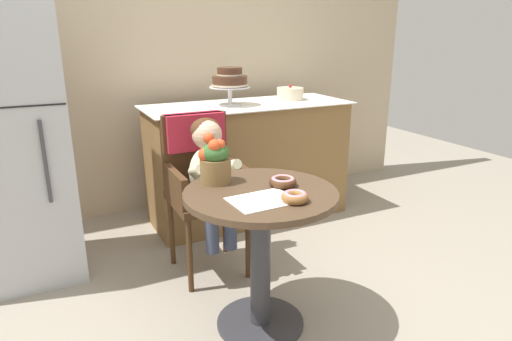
{
  "coord_description": "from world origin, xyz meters",
  "views": [
    {
      "loc": [
        -0.88,
        -1.73,
        1.43
      ],
      "look_at": [
        0.05,
        0.15,
        0.77
      ],
      "focal_mm": 31.48,
      "sensor_mm": 36.0,
      "label": 1
    }
  ],
  "objects_px": {
    "donut_mid": "(295,197)",
    "round_layer_cake": "(290,94)",
    "donut_front": "(283,181)",
    "tiered_cake_stand": "(230,80)",
    "flower_vase": "(215,160)",
    "seated_child": "(210,168)",
    "wicker_chair": "(201,168)",
    "refrigerator": "(7,138)",
    "cafe_table": "(261,233)"
  },
  "relations": [
    {
      "from": "donut_mid",
      "to": "round_layer_cake",
      "type": "distance_m",
      "value": 1.78
    },
    {
      "from": "donut_front",
      "to": "tiered_cake_stand",
      "type": "distance_m",
      "value": 1.36
    },
    {
      "from": "donut_mid",
      "to": "flower_vase",
      "type": "height_order",
      "value": "flower_vase"
    },
    {
      "from": "donut_mid",
      "to": "seated_child",
      "type": "bearing_deg",
      "value": 98.21
    },
    {
      "from": "flower_vase",
      "to": "donut_mid",
      "type": "bearing_deg",
      "value": -61.8
    },
    {
      "from": "wicker_chair",
      "to": "donut_front",
      "type": "relative_size",
      "value": 7.29
    },
    {
      "from": "flower_vase",
      "to": "refrigerator",
      "type": "height_order",
      "value": "refrigerator"
    },
    {
      "from": "cafe_table",
      "to": "seated_child",
      "type": "relative_size",
      "value": 0.99
    },
    {
      "from": "donut_mid",
      "to": "tiered_cake_stand",
      "type": "height_order",
      "value": "tiered_cake_stand"
    },
    {
      "from": "tiered_cake_stand",
      "to": "round_layer_cake",
      "type": "height_order",
      "value": "tiered_cake_stand"
    },
    {
      "from": "wicker_chair",
      "to": "cafe_table",
      "type": "bearing_deg",
      "value": -93.11
    },
    {
      "from": "flower_vase",
      "to": "round_layer_cake",
      "type": "height_order",
      "value": "round_layer_cake"
    },
    {
      "from": "cafe_table",
      "to": "round_layer_cake",
      "type": "bearing_deg",
      "value": 55.03
    },
    {
      "from": "cafe_table",
      "to": "donut_mid",
      "type": "xyz_separation_m",
      "value": [
        0.07,
        -0.19,
        0.24
      ]
    },
    {
      "from": "wicker_chair",
      "to": "tiered_cake_stand",
      "type": "distance_m",
      "value": 0.85
    },
    {
      "from": "flower_vase",
      "to": "tiered_cake_stand",
      "type": "bearing_deg",
      "value": 63.41
    },
    {
      "from": "cafe_table",
      "to": "round_layer_cake",
      "type": "relative_size",
      "value": 3.42
    },
    {
      "from": "tiered_cake_stand",
      "to": "round_layer_cake",
      "type": "relative_size",
      "value": 1.42
    },
    {
      "from": "wicker_chair",
      "to": "flower_vase",
      "type": "relative_size",
      "value": 3.91
    },
    {
      "from": "wicker_chair",
      "to": "refrigerator",
      "type": "xyz_separation_m",
      "value": [
        -1.01,
        0.38,
        0.21
      ]
    },
    {
      "from": "seated_child",
      "to": "donut_front",
      "type": "relative_size",
      "value": 5.55
    },
    {
      "from": "donut_mid",
      "to": "tiered_cake_stand",
      "type": "bearing_deg",
      "value": 77.31
    },
    {
      "from": "cafe_table",
      "to": "wicker_chair",
      "type": "height_order",
      "value": "wicker_chair"
    },
    {
      "from": "seated_child",
      "to": "round_layer_cake",
      "type": "distance_m",
      "value": 1.29
    },
    {
      "from": "tiered_cake_stand",
      "to": "donut_front",
      "type": "bearing_deg",
      "value": -102.28
    },
    {
      "from": "donut_mid",
      "to": "flower_vase",
      "type": "bearing_deg",
      "value": 118.2
    },
    {
      "from": "cafe_table",
      "to": "tiered_cake_stand",
      "type": "height_order",
      "value": "tiered_cake_stand"
    },
    {
      "from": "seated_child",
      "to": "round_layer_cake",
      "type": "bearing_deg",
      "value": 38.62
    },
    {
      "from": "wicker_chair",
      "to": "flower_vase",
      "type": "height_order",
      "value": "flower_vase"
    },
    {
      "from": "wicker_chair",
      "to": "tiered_cake_stand",
      "type": "xyz_separation_m",
      "value": [
        0.44,
        0.58,
        0.44
      ]
    },
    {
      "from": "seated_child",
      "to": "refrigerator",
      "type": "xyz_separation_m",
      "value": [
        -1.01,
        0.54,
        0.17
      ]
    },
    {
      "from": "donut_front",
      "to": "flower_vase",
      "type": "height_order",
      "value": "flower_vase"
    },
    {
      "from": "cafe_table",
      "to": "round_layer_cake",
      "type": "distance_m",
      "value": 1.7
    },
    {
      "from": "seated_child",
      "to": "cafe_table",
      "type": "bearing_deg",
      "value": -86.1
    },
    {
      "from": "refrigerator",
      "to": "tiered_cake_stand",
      "type": "bearing_deg",
      "value": 7.83
    },
    {
      "from": "wicker_chair",
      "to": "seated_child",
      "type": "xyz_separation_m",
      "value": [
        0.0,
        -0.16,
        0.04
      ]
    },
    {
      "from": "donut_mid",
      "to": "flower_vase",
      "type": "relative_size",
      "value": 0.49
    },
    {
      "from": "flower_vase",
      "to": "round_layer_cake",
      "type": "bearing_deg",
      "value": 46.45
    },
    {
      "from": "donut_front",
      "to": "refrigerator",
      "type": "xyz_separation_m",
      "value": [
        -1.18,
        1.09,
        0.11
      ]
    },
    {
      "from": "cafe_table",
      "to": "refrigerator",
      "type": "height_order",
      "value": "refrigerator"
    },
    {
      "from": "cafe_table",
      "to": "donut_front",
      "type": "height_order",
      "value": "donut_front"
    },
    {
      "from": "round_layer_cake",
      "to": "seated_child",
      "type": "bearing_deg",
      "value": -141.38
    },
    {
      "from": "donut_mid",
      "to": "refrigerator",
      "type": "xyz_separation_m",
      "value": [
        -1.12,
        1.29,
        0.11
      ]
    },
    {
      "from": "donut_front",
      "to": "flower_vase",
      "type": "distance_m",
      "value": 0.34
    },
    {
      "from": "flower_vase",
      "to": "wicker_chair",
      "type": "bearing_deg",
      "value": 78.61
    },
    {
      "from": "seated_child",
      "to": "donut_front",
      "type": "bearing_deg",
      "value": -73.44
    },
    {
      "from": "tiered_cake_stand",
      "to": "refrigerator",
      "type": "height_order",
      "value": "refrigerator"
    },
    {
      "from": "seated_child",
      "to": "tiered_cake_stand",
      "type": "xyz_separation_m",
      "value": [
        0.44,
        0.74,
        0.4
      ]
    },
    {
      "from": "donut_front",
      "to": "round_layer_cake",
      "type": "relative_size",
      "value": 0.62
    },
    {
      "from": "round_layer_cake",
      "to": "donut_mid",
      "type": "bearing_deg",
      "value": -119.62
    }
  ]
}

